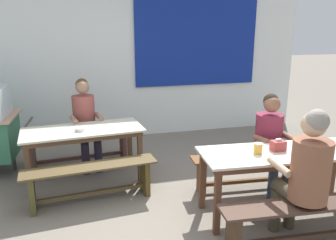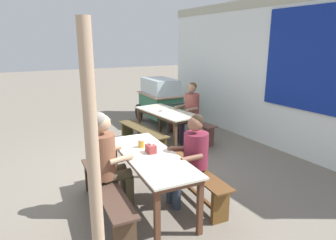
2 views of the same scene
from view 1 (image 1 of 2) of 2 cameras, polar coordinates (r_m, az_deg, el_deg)
ground_plane at (r=3.91m, az=0.43°, el=-15.26°), size 40.00×40.00×0.00m
backdrop_wall at (r=6.27m, az=-6.30°, el=11.48°), size 6.81×0.23×3.03m
dining_table_far at (r=4.52m, az=-14.25°, el=-2.43°), size 1.59×0.82×0.73m
dining_table_near at (r=3.81m, az=19.11°, el=-6.09°), size 1.85×0.78×0.73m
bench_far_back at (r=5.20m, az=-14.77°, el=-4.14°), size 1.57×0.44×0.46m
bench_far_front at (r=4.08m, az=-12.92°, el=-9.65°), size 1.57×0.45×0.46m
bench_near_back at (r=4.44m, az=14.87°, el=-7.70°), size 1.71×0.41×0.46m
bench_near_front at (r=3.49m, az=23.61°, el=-14.78°), size 1.82×0.43×0.46m
person_center_facing at (r=5.02m, az=-13.91°, el=0.27°), size 0.48×0.60×1.30m
person_right_near_table at (r=4.30m, az=17.16°, el=-2.82°), size 0.46×0.56×1.24m
person_near_front at (r=3.29m, az=22.42°, el=-7.77°), size 0.46×0.55×1.34m
tissue_box at (r=3.76m, az=18.23°, el=-4.15°), size 0.15×0.10×0.13m
condiment_jar at (r=3.62m, az=15.07°, el=-4.69°), size 0.09×0.09×0.11m
soup_bowl at (r=4.41m, az=-14.74°, el=-1.55°), size 0.12×0.12×0.04m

